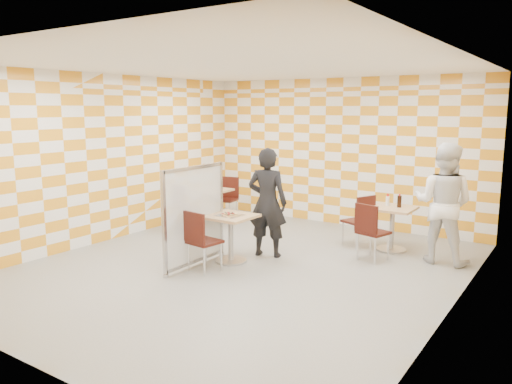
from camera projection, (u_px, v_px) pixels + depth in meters
room_shell at (263, 166)px, 7.78m from camera, size 7.00×7.00×7.00m
main_table at (231, 230)px, 7.80m from camera, size 0.70×0.70×0.75m
second_table at (392, 221)px, 8.43m from camera, size 0.70×0.70×0.75m
empty_table at (211, 201)px, 10.27m from camera, size 0.70×0.70×0.75m
chair_main_front at (200, 237)px, 7.27m from camera, size 0.47×0.48×0.92m
chair_second_front at (370, 228)px, 7.83m from camera, size 0.52×0.53×0.92m
chair_second_side at (361, 217)px, 8.58m from camera, size 0.56×0.56×0.92m
chair_empty_near at (184, 204)px, 9.75m from camera, size 0.52×0.52×0.92m
chair_empty_far at (228, 195)px, 10.78m from camera, size 0.49×0.50×0.92m
partition at (194, 216)px, 7.55m from camera, size 0.08×1.38×1.55m
man_dark at (267, 203)px, 8.07m from camera, size 0.73×0.58×1.78m
man_white at (443, 203)px, 7.73m from camera, size 0.94×0.75×1.88m
pizza_on_foil at (230, 214)px, 7.75m from camera, size 0.40×0.40×0.04m
sport_bottle at (388, 200)px, 8.53m from camera, size 0.06×0.06×0.20m
soda_bottle at (399, 201)px, 8.36m from camera, size 0.07×0.07×0.23m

